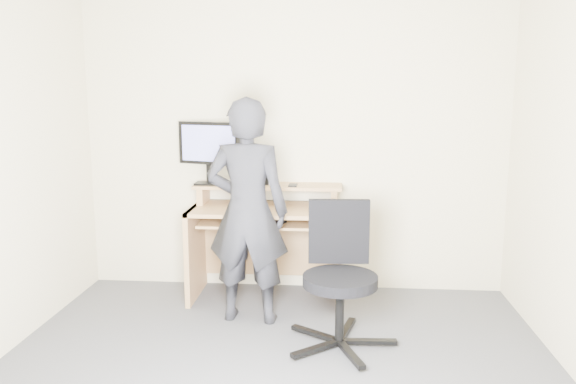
# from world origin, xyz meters

# --- Properties ---
(back_wall) EXTENTS (3.50, 0.02, 2.50)m
(back_wall) POSITION_xyz_m (0.00, 1.75, 1.25)
(back_wall) COLOR beige
(back_wall) RESTS_ON ground
(desk) EXTENTS (1.20, 0.60, 0.91)m
(desk) POSITION_xyz_m (-0.20, 1.53, 0.55)
(desk) COLOR tan
(desk) RESTS_ON ground
(monitor) EXTENTS (0.52, 0.19, 0.51)m
(monitor) POSITION_xyz_m (-0.68, 1.57, 1.21)
(monitor) COLOR black
(monitor) RESTS_ON desk
(external_drive) EXTENTS (0.09, 0.14, 0.20)m
(external_drive) POSITION_xyz_m (-0.22, 1.62, 1.01)
(external_drive) COLOR black
(external_drive) RESTS_ON desk
(travel_mug) EXTENTS (0.08, 0.08, 0.17)m
(travel_mug) POSITION_xyz_m (-0.19, 1.61, 0.99)
(travel_mug) COLOR #AFAFB4
(travel_mug) RESTS_ON desk
(smartphone) EXTENTS (0.07, 0.13, 0.01)m
(smartphone) POSITION_xyz_m (0.01, 1.56, 0.92)
(smartphone) COLOR black
(smartphone) RESTS_ON desk
(charger) EXTENTS (0.05, 0.04, 0.03)m
(charger) POSITION_xyz_m (-0.51, 1.50, 0.93)
(charger) COLOR black
(charger) RESTS_ON desk
(headphones) EXTENTS (0.20, 0.20, 0.06)m
(headphones) POSITION_xyz_m (-0.46, 1.66, 0.92)
(headphones) COLOR silver
(headphones) RESTS_ON desk
(keyboard) EXTENTS (0.49, 0.33, 0.03)m
(keyboard) POSITION_xyz_m (-0.27, 1.36, 0.67)
(keyboard) COLOR black
(keyboard) RESTS_ON desk
(mouse) EXTENTS (0.11, 0.09, 0.04)m
(mouse) POSITION_xyz_m (0.19, 1.35, 0.77)
(mouse) COLOR black
(mouse) RESTS_ON desk
(office_chair) EXTENTS (0.71, 0.74, 0.92)m
(office_chair) POSITION_xyz_m (0.38, 0.66, 0.51)
(office_chair) COLOR black
(office_chair) RESTS_ON ground
(person) EXTENTS (0.62, 0.43, 1.63)m
(person) POSITION_xyz_m (-0.28, 1.00, 0.81)
(person) COLOR black
(person) RESTS_ON ground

